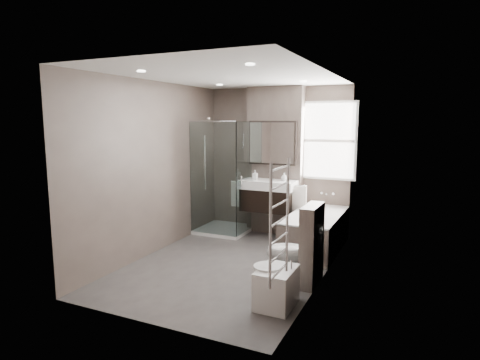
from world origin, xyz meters
The scene contains 15 objects.
room centered at (0.00, 0.00, 1.30)m, with size 2.70×3.90×2.70m.
vanity_pier centered at (0.00, 1.77, 1.30)m, with size 1.00×0.25×2.60m, color brown.
vanity centered at (0.00, 1.43, 0.74)m, with size 0.95×0.47×0.66m.
mirror_cabinet centered at (0.00, 1.61, 1.63)m, with size 0.86×0.08×0.76m.
towel_left centered at (-0.56, 1.40, 0.72)m, with size 0.24×0.06×0.44m, color silver.
towel_right centered at (0.56, 1.40, 0.72)m, with size 0.24×0.06×0.44m, color silver.
shower_enclosure centered at (-0.75, 1.35, 0.49)m, with size 0.90×0.90×2.00m.
bathtub centered at (0.92, 1.10, 0.32)m, with size 0.75×1.60×0.57m.
window centered at (0.90, 1.88, 1.68)m, with size 0.98×0.06×1.33m.
toilet centered at (0.97, -0.20, 0.36)m, with size 0.40×0.70×0.71m, color white.
cistern_box centered at (1.21, -0.25, 0.50)m, with size 0.19×0.55×1.00m.
bidet centered at (1.01, -0.99, 0.22)m, with size 0.45×0.52×0.54m.
towel_radiator centered at (1.25, -1.60, 1.12)m, with size 0.03×0.49×1.10m.
soap_bottle_a centered at (-0.24, 1.42, 1.08)m, with size 0.07×0.08×0.16m, color white.
soap_bottle_b centered at (0.26, 1.51, 1.07)m, with size 0.11×0.11×0.14m, color white.
Camera 1 is at (2.39, -4.93, 2.01)m, focal length 30.00 mm.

